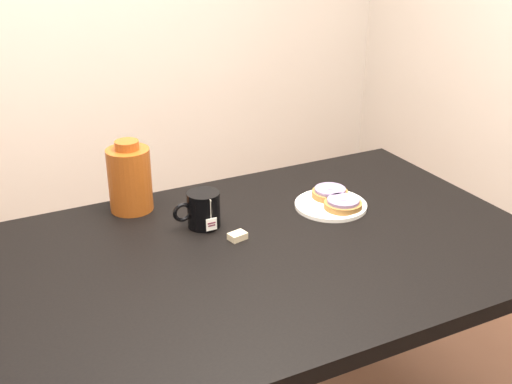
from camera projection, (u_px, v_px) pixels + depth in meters
table at (266, 275)px, 1.65m from camera, size 1.40×0.90×0.75m
plate at (331, 204)px, 1.83m from camera, size 0.21×0.21×0.02m
bagel_back at (330, 193)px, 1.86m from camera, size 0.14×0.14×0.03m
bagel_front at (343, 204)px, 1.79m from camera, size 0.11×0.11×0.03m
mug at (203, 209)px, 1.70m from camera, size 0.13×0.09×0.10m
teabag_pouch at (238, 236)px, 1.65m from camera, size 0.05×0.04×0.02m
bagel_package at (130, 178)px, 1.78m from camera, size 0.16×0.16×0.20m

